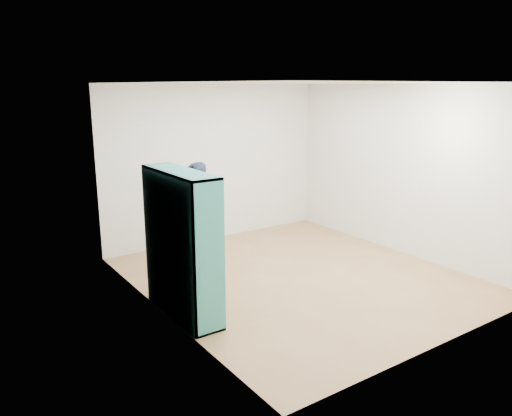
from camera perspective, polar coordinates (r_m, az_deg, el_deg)
floor at (r=6.96m, az=4.93°, el=-7.85°), size 4.50×4.50×0.00m
ceiling at (r=6.47m, az=5.42°, el=14.07°), size 4.50×4.50×0.00m
wall_left at (r=5.56m, az=-10.94°, el=0.41°), size 0.02×4.50×2.60m
wall_right at (r=8.00m, az=16.30°, el=4.17°), size 0.02×4.50×2.60m
wall_back at (r=8.42m, az=-4.66°, el=5.14°), size 4.00×0.02×2.60m
wall_front at (r=5.11m, az=21.41°, el=-1.49°), size 4.00×0.02×2.60m
bookshelf at (r=5.64m, az=-8.62°, el=-4.45°), size 0.37×1.25×1.67m
person at (r=7.05m, az=-6.83°, el=-1.00°), size 0.48×0.63×1.54m
smartphone at (r=7.06m, az=-8.24°, el=-0.19°), size 0.01×0.09×0.12m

